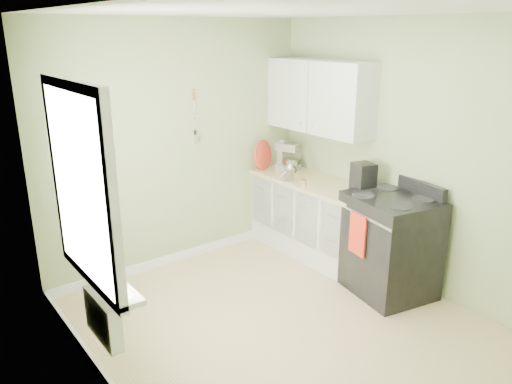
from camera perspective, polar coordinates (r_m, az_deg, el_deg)
floor at (r=4.71m, az=3.14°, el=-15.14°), size 3.20×3.60×0.02m
ceiling at (r=3.95m, az=3.86°, el=20.09°), size 3.20×3.60×0.02m
wall_back at (r=5.57m, az=-8.83°, el=5.23°), size 3.20×0.02×2.70m
wall_left at (r=3.36m, az=-17.88°, el=-4.12°), size 0.02×3.60×2.70m
wall_right at (r=5.29m, az=16.82°, el=3.97°), size 0.02×3.60×2.70m
base_cabinets at (r=5.96m, az=6.49°, el=-3.04°), size 0.60×1.60×0.87m
countertop at (r=5.80m, az=6.58°, el=1.13°), size 0.64×1.60×0.04m
upper_cabinets at (r=5.77m, az=7.21°, el=10.77°), size 0.35×1.40×0.80m
window at (r=3.57m, az=-19.45°, el=0.44°), size 0.06×1.14×1.44m
window_sill at (r=3.84m, az=-17.37°, el=-8.93°), size 0.18×1.14×0.04m
radiator at (r=3.94m, az=-17.06°, el=-13.59°), size 0.12×0.50×0.35m
wall_utensils at (r=5.60m, az=-6.98°, el=7.61°), size 0.02×0.14×0.58m
stove at (r=5.22m, az=15.02°, el=-5.76°), size 0.88×0.96×1.14m
stand_mixer at (r=6.18m, az=3.57°, el=3.98°), size 0.27×0.34×0.37m
kettle at (r=5.71m, az=3.86°, el=2.22°), size 0.20×0.12×0.20m
coffee_maker at (r=5.31m, az=12.11°, el=1.33°), size 0.25×0.26×0.35m
red_tray at (r=6.16m, az=0.80°, el=4.25°), size 0.37×0.19×0.38m
jar at (r=5.57m, az=5.43°, el=1.07°), size 0.07×0.07×0.08m
plant_a at (r=3.53m, az=-15.92°, el=-7.88°), size 0.21×0.18×0.33m
plant_b at (r=3.65m, az=-16.75°, el=-7.18°), size 0.22×0.22×0.32m
plant_c at (r=3.93m, az=-18.46°, el=-5.52°), size 0.21×0.21×0.31m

